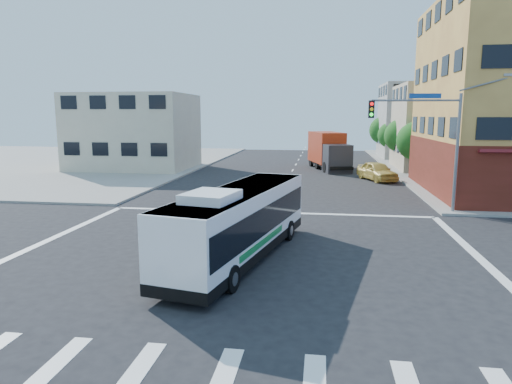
# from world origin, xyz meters

# --- Properties ---
(ground) EXTENTS (120.00, 120.00, 0.00)m
(ground) POSITION_xyz_m (0.00, 0.00, 0.00)
(ground) COLOR black
(ground) RESTS_ON ground
(sidewalk_nw) EXTENTS (50.00, 50.00, 0.15)m
(sidewalk_nw) POSITION_xyz_m (-35.00, 35.00, 0.07)
(sidewalk_nw) COLOR gray
(sidewalk_nw) RESTS_ON ground
(building_east_near) EXTENTS (12.06, 10.06, 9.00)m
(building_east_near) POSITION_xyz_m (16.98, 33.98, 4.51)
(building_east_near) COLOR #BDAF90
(building_east_near) RESTS_ON ground
(building_east_far) EXTENTS (12.06, 10.06, 10.00)m
(building_east_far) POSITION_xyz_m (16.98, 47.98, 5.01)
(building_east_far) COLOR #AAAAA5
(building_east_far) RESTS_ON ground
(building_west) EXTENTS (12.06, 10.06, 8.00)m
(building_west) POSITION_xyz_m (-17.02, 29.98, 4.01)
(building_west) COLOR beige
(building_west) RESTS_ON ground
(signal_mast_ne) EXTENTS (7.91, 1.13, 8.07)m
(signal_mast_ne) POSITION_xyz_m (9.08, 10.62, 4.98)
(signal_mast_ne) COLOR slate
(signal_mast_ne) RESTS_ON ground
(street_tree_a) EXTENTS (3.60, 3.60, 5.53)m
(street_tree_a) POSITION_xyz_m (11.90, 27.92, 3.59)
(street_tree_a) COLOR #382014
(street_tree_a) RESTS_ON ground
(street_tree_b) EXTENTS (3.80, 3.80, 5.79)m
(street_tree_b) POSITION_xyz_m (11.90, 35.92, 3.75)
(street_tree_b) COLOR #382014
(street_tree_b) RESTS_ON ground
(street_tree_c) EXTENTS (3.40, 3.40, 5.29)m
(street_tree_c) POSITION_xyz_m (11.90, 43.92, 3.46)
(street_tree_c) COLOR #382014
(street_tree_c) RESTS_ON ground
(street_tree_d) EXTENTS (4.00, 4.00, 6.03)m
(street_tree_d) POSITION_xyz_m (11.90, 51.92, 3.88)
(street_tree_d) COLOR #382014
(street_tree_d) RESTS_ON ground
(transit_bus) EXTENTS (4.42, 10.93, 3.16)m
(transit_bus) POSITION_xyz_m (-0.15, 0.44, 1.55)
(transit_bus) COLOR black
(transit_bus) RESTS_ON ground
(box_truck) EXTENTS (4.75, 9.14, 3.95)m
(box_truck) POSITION_xyz_m (3.76, 32.63, 1.92)
(box_truck) COLOR #29292E
(box_truck) RESTS_ON ground
(parked_car) EXTENTS (3.68, 5.31, 1.68)m
(parked_car) POSITION_xyz_m (7.96, 24.52, 0.84)
(parked_car) COLOR gold
(parked_car) RESTS_ON ground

